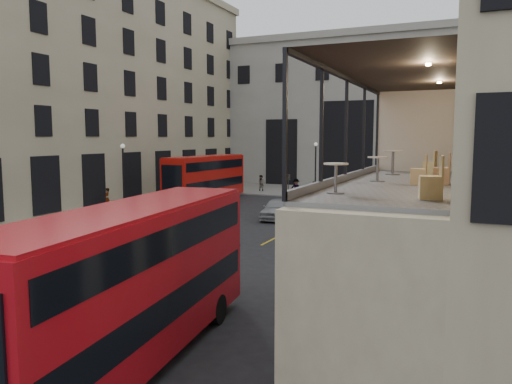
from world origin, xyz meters
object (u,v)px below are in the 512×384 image
at_px(cafe_table_near, 336,173).
at_px(bus_near, 132,277).
at_px(car_b, 301,199).
at_px(cafe_table_mid, 378,165).
at_px(pedestrian_c, 314,190).
at_px(cafe_table_far, 393,159).
at_px(car_a, 277,209).
at_px(cafe_chair_b, 419,175).
at_px(street_lamp_b, 315,172).
at_px(pedestrian_d, 381,192).
at_px(pedestrian_e, 107,198).
at_px(traffic_light_near, 288,199).
at_px(cyclist, 180,223).
at_px(cafe_chair_a, 431,186).
at_px(cafe_chair_c, 442,175).
at_px(cafe_chair_d, 430,168).
at_px(pedestrian_b, 296,188).
at_px(street_lamp_a, 124,181).
at_px(pedestrian_a, 261,184).
at_px(traffic_light_far, 207,173).
at_px(bicycle, 225,241).
at_px(bus_far, 206,176).
at_px(car_c, 192,192).

bearing_deg(cafe_table_near, bus_near, -172.73).
bearing_deg(car_b, cafe_table_mid, -88.58).
distance_m(car_b, cafe_table_mid, 26.83).
distance_m(pedestrian_c, cafe_table_far, 30.49).
height_order(car_a, cafe_chair_b, cafe_chair_b).
xyz_separation_m(street_lamp_b, pedestrian_d, (6.73, -1.20, -1.61)).
xyz_separation_m(pedestrian_e, cafe_table_near, (24.56, -21.64, 4.19)).
bearing_deg(cafe_chair_b, car_b, 114.54).
height_order(traffic_light_near, pedestrian_c, traffic_light_near).
bearing_deg(cafe_chair_b, cyclist, 142.89).
bearing_deg(cafe_chair_b, cafe_chair_a, -80.46).
height_order(cafe_chair_c, cafe_chair_d, cafe_chair_c).
xyz_separation_m(cyclist, pedestrian_b, (-0.32, 21.52, -0.02)).
xyz_separation_m(street_lamp_a, pedestrian_a, (4.82, 16.76, -1.47)).
distance_m(pedestrian_a, pedestrian_c, 7.88).
xyz_separation_m(traffic_light_far, car_a, (10.65, -8.96, -1.68)).
bearing_deg(cafe_table_far, pedestrian_c, 111.66).
relative_size(pedestrian_b, cafe_chair_c, 2.24).
distance_m(street_lamp_a, bus_near, 28.05).
bearing_deg(car_a, pedestrian_d, 63.02).
height_order(car_a, cyclist, cyclist).
height_order(bicycle, cafe_table_mid, cafe_table_mid).
distance_m(pedestrian_a, pedestrian_d, 13.06).
relative_size(pedestrian_c, cafe_chair_c, 2.09).
relative_size(pedestrian_a, cafe_chair_a, 2.10).
relative_size(pedestrian_b, pedestrian_d, 1.17).
height_order(traffic_light_near, cafe_chair_d, cafe_chair_d).
relative_size(pedestrian_c, pedestrian_d, 1.09).
xyz_separation_m(car_b, cyclist, (-2.59, -14.35, 0.11)).
bearing_deg(traffic_light_far, street_lamp_a, -101.31).
relative_size(street_lamp_a, pedestrian_b, 2.90).
bearing_deg(pedestrian_a, pedestrian_d, -5.36).
relative_size(bicycle, pedestrian_a, 0.96).
bearing_deg(cafe_chair_d, pedestrian_e, 150.13).
bearing_deg(bus_near, cafe_chair_d, 48.32).
bearing_deg(cyclist, car_b, -2.71).
height_order(bus_far, car_c, bus_far).
xyz_separation_m(pedestrian_c, pedestrian_e, (-13.75, -12.64, -0.01)).
xyz_separation_m(bus_far, cyclist, (6.83, -15.26, -1.40)).
distance_m(cafe_table_far, cafe_chair_d, 1.26).
height_order(bus_far, cafe_table_mid, cafe_table_mid).
bearing_deg(pedestrian_b, pedestrian_c, -44.37).
relative_size(street_lamp_a, bus_near, 0.51).
bearing_deg(pedestrian_b, bus_far, -160.18).
bearing_deg(pedestrian_b, street_lamp_b, 37.06).
height_order(car_a, cafe_table_mid, cafe_table_mid).
height_order(pedestrian_d, cafe_table_near, cafe_table_near).
distance_m(street_lamp_a, bicycle, 16.58).
relative_size(bus_near, bicycle, 5.94).
bearing_deg(pedestrian_e, street_lamp_b, 120.59).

